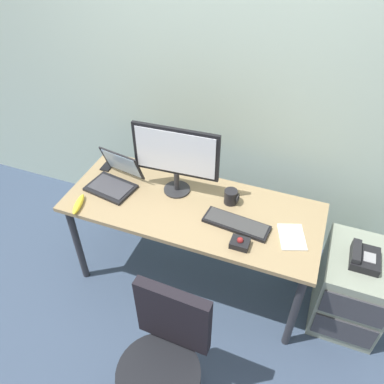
% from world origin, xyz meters
% --- Properties ---
extents(ground_plane, '(8.00, 8.00, 0.00)m').
position_xyz_m(ground_plane, '(0.00, 0.00, 0.00)').
color(ground_plane, '#37465D').
extents(back_wall, '(6.00, 0.10, 2.80)m').
position_xyz_m(back_wall, '(0.00, 0.69, 1.40)').
color(back_wall, '#B6CBB9').
rests_on(back_wall, ground).
extents(desk, '(1.67, 0.68, 0.75)m').
position_xyz_m(desk, '(0.00, 0.00, 0.67)').
color(desk, '#967D57').
rests_on(desk, ground).
extents(file_cabinet, '(0.42, 0.53, 0.59)m').
position_xyz_m(file_cabinet, '(1.10, 0.08, 0.30)').
color(file_cabinet, gray).
rests_on(file_cabinet, ground).
extents(desk_phone, '(0.17, 0.20, 0.09)m').
position_xyz_m(desk_phone, '(1.09, 0.06, 0.62)').
color(desk_phone, black).
rests_on(desk_phone, file_cabinet).
extents(office_chair, '(0.52, 0.52, 0.91)m').
position_xyz_m(office_chair, '(0.18, -0.89, 0.41)').
color(office_chair, black).
rests_on(office_chair, ground).
extents(monitor_main, '(0.57, 0.18, 0.49)m').
position_xyz_m(monitor_main, '(-0.15, 0.11, 1.04)').
color(monitor_main, '#262628').
rests_on(monitor_main, desk).
extents(keyboard, '(0.42, 0.18, 0.03)m').
position_xyz_m(keyboard, '(0.32, -0.07, 0.76)').
color(keyboard, black).
rests_on(keyboard, desk).
extents(laptop, '(0.35, 0.34, 0.23)m').
position_xyz_m(laptop, '(-0.57, 0.02, 0.80)').
color(laptop, black).
rests_on(laptop, desk).
extents(trackball_mouse, '(0.11, 0.09, 0.07)m').
position_xyz_m(trackball_mouse, '(0.38, -0.22, 0.77)').
color(trackball_mouse, black).
rests_on(trackball_mouse, desk).
extents(coffee_mug, '(0.10, 0.09, 0.10)m').
position_xyz_m(coffee_mug, '(0.23, 0.12, 0.80)').
color(coffee_mug, black).
rests_on(coffee_mug, desk).
extents(paper_notepad, '(0.21, 0.24, 0.01)m').
position_xyz_m(paper_notepad, '(0.66, -0.05, 0.76)').
color(paper_notepad, white).
rests_on(paper_notepad, desk).
extents(cell_phone, '(0.07, 0.14, 0.01)m').
position_xyz_m(cell_phone, '(-0.73, 0.19, 0.76)').
color(cell_phone, black).
rests_on(cell_phone, desk).
extents(banana, '(0.09, 0.19, 0.04)m').
position_xyz_m(banana, '(-0.69, -0.26, 0.77)').
color(banana, yellow).
rests_on(banana, desk).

